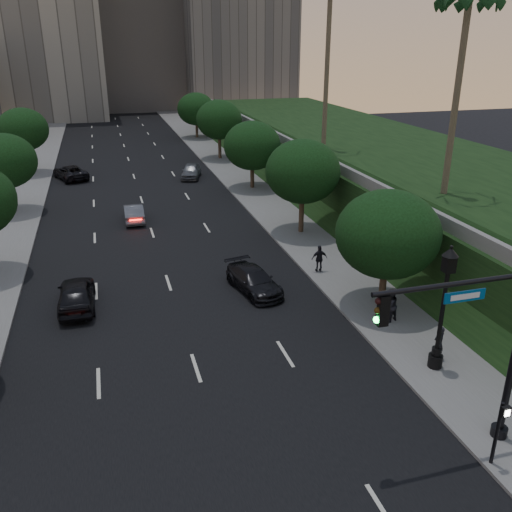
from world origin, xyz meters
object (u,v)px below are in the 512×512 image
object	(u,v)px
pedestrian_c	(319,259)
sedan_far_left	(70,172)
street_lamp	(442,314)
sedan_near_right	(254,280)
sedan_mid_left	(134,213)
sedan_far_right	(191,171)
sedan_near_left	(76,294)
traffic_signal_mast	(488,353)
pedestrian_b	(390,305)
pedestrian_a	(439,343)

from	to	relation	value
pedestrian_c	sedan_far_left	bearing A→B (deg)	-57.33
street_lamp	sedan_near_right	xyz separation A→B (m)	(-5.26, 9.48, -1.98)
sedan_mid_left	sedan_far_right	size ratio (longest dim) A/B	0.95
sedan_near_left	sedan_mid_left	world-z (taller)	sedan_near_left
traffic_signal_mast	sedan_near_right	world-z (taller)	traffic_signal_mast
street_lamp	pedestrian_c	world-z (taller)	street_lamp
street_lamp	sedan_near_left	distance (m)	17.86
sedan_near_left	pedestrian_b	xyz separation A→B (m)	(14.72, -6.00, 0.23)
sedan_far_left	pedestrian_c	distance (m)	32.32
pedestrian_b	pedestrian_c	bearing A→B (deg)	-99.29
street_lamp	sedan_far_left	distance (m)	42.51
street_lamp	pedestrian_b	bearing A→B (deg)	88.48
sedan_mid_left	pedestrian_a	size ratio (longest dim) A/B	2.65
street_lamp	sedan_far_right	xyz separation A→B (m)	(-4.14, 36.66, -1.91)
sedan_near_left	sedan_far_right	xyz separation A→B (m)	(10.47, 26.55, -0.04)
sedan_far_left	pedestrian_c	xyz separation A→B (m)	(14.93, -28.66, 0.26)
sedan_far_right	sedan_far_left	bearing A→B (deg)	-176.66
pedestrian_b	pedestrian_c	world-z (taller)	pedestrian_b
traffic_signal_mast	pedestrian_b	bearing A→B (deg)	79.97
sedan_near_right	sedan_far_right	distance (m)	27.20
pedestrian_b	sedan_near_left	bearing A→B (deg)	-39.81
traffic_signal_mast	pedestrian_c	distance (m)	15.38
sedan_far_left	pedestrian_a	distance (m)	42.15
pedestrian_a	pedestrian_c	xyz separation A→B (m)	(-1.32, 10.22, 0.04)
pedestrian_b	pedestrian_c	size ratio (longest dim) A/B	1.05
sedan_far_right	pedestrian_c	xyz separation A→B (m)	(3.27, -25.90, 0.23)
sedan_mid_left	sedan_far_left	world-z (taller)	sedan_far_left
sedan_far_left	sedan_far_right	bearing A→B (deg)	146.76
sedan_near_left	pedestrian_a	distance (m)	17.85
sedan_near_left	pedestrian_b	bearing A→B (deg)	158.64
sedan_near_left	sedan_far_left	size ratio (longest dim) A/B	0.89
traffic_signal_mast	sedan_near_left	distance (m)	19.82
traffic_signal_mast	pedestrian_c	size ratio (longest dim) A/B	4.31
pedestrian_b	sedan_mid_left	bearing A→B (deg)	-79.11
sedan_near_right	sedan_far_right	size ratio (longest dim) A/B	1.05
sedan_near_right	sedan_far_right	world-z (taller)	sedan_far_right
sedan_near_left	sedan_far_left	world-z (taller)	sedan_near_left
sedan_near_left	pedestrian_c	bearing A→B (deg)	-176.45
sedan_near_right	sedan_far_left	bearing A→B (deg)	97.78
sedan_mid_left	sedan_far_left	bearing A→B (deg)	-71.43
sedan_near_left	sedan_mid_left	xyz separation A→B (m)	(3.90, 13.91, -0.10)
sedan_mid_left	pedestrian_b	bearing A→B (deg)	118.84
sedan_mid_left	sedan_near_left	bearing A→B (deg)	74.67
traffic_signal_mast	sedan_mid_left	bearing A→B (deg)	108.18
pedestrian_a	street_lamp	bearing A→B (deg)	35.33
sedan_mid_left	pedestrian_b	xyz separation A→B (m)	(10.82, -19.91, 0.33)
pedestrian_b	pedestrian_c	xyz separation A→B (m)	(-0.98, 6.66, -0.04)
pedestrian_a	pedestrian_c	size ratio (longest dim) A/B	0.95
street_lamp	pedestrian_a	distance (m)	1.86
sedan_far_left	pedestrian_b	distance (m)	38.73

